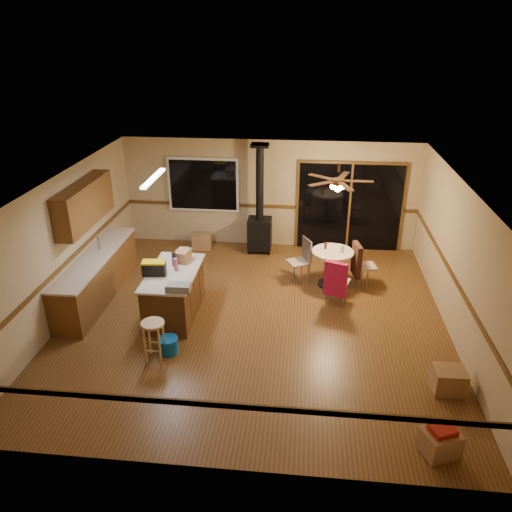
# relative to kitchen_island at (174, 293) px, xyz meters

# --- Properties ---
(floor) EXTENTS (7.00, 7.00, 0.00)m
(floor) POSITION_rel_kitchen_island_xyz_m (1.50, 0.00, -0.45)
(floor) COLOR brown
(floor) RESTS_ON ground
(ceiling) EXTENTS (7.00, 7.00, 0.00)m
(ceiling) POSITION_rel_kitchen_island_xyz_m (1.50, 0.00, 2.15)
(ceiling) COLOR silver
(ceiling) RESTS_ON ground
(wall_back) EXTENTS (7.00, 0.00, 7.00)m
(wall_back) POSITION_rel_kitchen_island_xyz_m (1.50, 3.50, 0.85)
(wall_back) COLOR tan
(wall_back) RESTS_ON ground
(wall_front) EXTENTS (7.00, 0.00, 7.00)m
(wall_front) POSITION_rel_kitchen_island_xyz_m (1.50, -3.50, 0.85)
(wall_front) COLOR tan
(wall_front) RESTS_ON ground
(wall_left) EXTENTS (0.00, 7.00, 7.00)m
(wall_left) POSITION_rel_kitchen_island_xyz_m (-2.00, 0.00, 0.85)
(wall_left) COLOR tan
(wall_left) RESTS_ON ground
(wall_right) EXTENTS (0.00, 7.00, 7.00)m
(wall_right) POSITION_rel_kitchen_island_xyz_m (5.00, 0.00, 0.85)
(wall_right) COLOR tan
(wall_right) RESTS_ON ground
(chair_rail) EXTENTS (7.00, 7.00, 0.08)m
(chair_rail) POSITION_rel_kitchen_island_xyz_m (1.50, 0.00, 0.55)
(chair_rail) COLOR #543615
(chair_rail) RESTS_ON ground
(window) EXTENTS (1.72, 0.10, 1.32)m
(window) POSITION_rel_kitchen_island_xyz_m (-0.10, 3.45, 1.05)
(window) COLOR black
(window) RESTS_ON ground
(sliding_door) EXTENTS (2.52, 0.10, 2.10)m
(sliding_door) POSITION_rel_kitchen_island_xyz_m (3.40, 3.45, 0.60)
(sliding_door) COLOR black
(sliding_door) RESTS_ON ground
(lower_cabinets) EXTENTS (0.60, 3.00, 0.86)m
(lower_cabinets) POSITION_rel_kitchen_island_xyz_m (-1.70, 0.50, -0.02)
(lower_cabinets) COLOR brown
(lower_cabinets) RESTS_ON ground
(countertop) EXTENTS (0.64, 3.04, 0.04)m
(countertop) POSITION_rel_kitchen_island_xyz_m (-1.70, 0.50, 0.43)
(countertop) COLOR #BEAA94
(countertop) RESTS_ON lower_cabinets
(upper_cabinets) EXTENTS (0.35, 2.00, 0.80)m
(upper_cabinets) POSITION_rel_kitchen_island_xyz_m (-1.83, 0.70, 1.45)
(upper_cabinets) COLOR brown
(upper_cabinets) RESTS_ON ground
(kitchen_island) EXTENTS (0.88, 1.68, 0.90)m
(kitchen_island) POSITION_rel_kitchen_island_xyz_m (0.00, 0.00, 0.00)
(kitchen_island) COLOR #4A2B12
(kitchen_island) RESTS_ON ground
(wood_stove) EXTENTS (0.55, 0.50, 2.52)m
(wood_stove) POSITION_rel_kitchen_island_xyz_m (1.30, 3.05, 0.28)
(wood_stove) COLOR black
(wood_stove) RESTS_ON ground
(ceiling_fan) EXTENTS (0.24, 0.24, 0.55)m
(ceiling_fan) POSITION_rel_kitchen_island_xyz_m (2.96, 1.49, 1.76)
(ceiling_fan) COLOR brown
(ceiling_fan) RESTS_ON ceiling
(fluorescent_strip) EXTENTS (0.10, 1.20, 0.04)m
(fluorescent_strip) POSITION_rel_kitchen_island_xyz_m (-0.30, 0.30, 2.11)
(fluorescent_strip) COLOR white
(fluorescent_strip) RESTS_ON ceiling
(toolbox_grey) EXTENTS (0.42, 0.24, 0.13)m
(toolbox_grey) POSITION_rel_kitchen_island_xyz_m (0.29, -0.69, 0.51)
(toolbox_grey) COLOR slate
(toolbox_grey) RESTS_ON kitchen_island
(toolbox_black) EXTENTS (0.43, 0.26, 0.23)m
(toolbox_black) POSITION_rel_kitchen_island_xyz_m (-0.29, -0.13, 0.56)
(toolbox_black) COLOR black
(toolbox_black) RESTS_ON kitchen_island
(toolbox_yellow_lid) EXTENTS (0.44, 0.27, 0.03)m
(toolbox_yellow_lid) POSITION_rel_kitchen_island_xyz_m (-0.29, -0.13, 0.69)
(toolbox_yellow_lid) COLOR gold
(toolbox_yellow_lid) RESTS_ON toolbox_black
(box_on_island) EXTENTS (0.30, 0.37, 0.22)m
(box_on_island) POSITION_rel_kitchen_island_xyz_m (0.08, 0.47, 0.56)
(box_on_island) COLOR olive
(box_on_island) RESTS_ON kitchen_island
(bottle_dark) EXTENTS (0.09, 0.09, 0.28)m
(bottle_dark) POSITION_rel_kitchen_island_xyz_m (-0.02, 0.24, 0.58)
(bottle_dark) COLOR black
(bottle_dark) RESTS_ON kitchen_island
(bottle_pink) EXTENTS (0.08, 0.08, 0.23)m
(bottle_pink) POSITION_rel_kitchen_island_xyz_m (0.05, 0.08, 0.56)
(bottle_pink) COLOR #D84C8C
(bottle_pink) RESTS_ON kitchen_island
(bottle_white) EXTENTS (0.07, 0.07, 0.18)m
(bottle_white) POSITION_rel_kitchen_island_xyz_m (0.10, 0.72, 0.54)
(bottle_white) COLOR white
(bottle_white) RESTS_ON kitchen_island
(bar_stool) EXTENTS (0.44, 0.44, 0.69)m
(bar_stool) POSITION_rel_kitchen_island_xyz_m (0.02, -1.38, -0.11)
(bar_stool) COLOR tan
(bar_stool) RESTS_ON floor
(blue_bucket) EXTENTS (0.38, 0.38, 0.28)m
(blue_bucket) POSITION_rel_kitchen_island_xyz_m (0.19, -1.20, -0.31)
(blue_bucket) COLOR #0B52A6
(blue_bucket) RESTS_ON floor
(dining_table) EXTENTS (0.86, 0.86, 0.78)m
(dining_table) POSITION_rel_kitchen_island_xyz_m (2.96, 1.49, 0.08)
(dining_table) COLOR black
(dining_table) RESTS_ON ground
(glass_red) EXTENTS (0.07, 0.07, 0.15)m
(glass_red) POSITION_rel_kitchen_island_xyz_m (2.81, 1.59, 0.40)
(glass_red) COLOR #590C14
(glass_red) RESTS_ON dining_table
(glass_cream) EXTENTS (0.08, 0.08, 0.16)m
(glass_cream) POSITION_rel_kitchen_island_xyz_m (3.14, 1.44, 0.41)
(glass_cream) COLOR beige
(glass_cream) RESTS_ON dining_table
(chair_left) EXTENTS (0.54, 0.54, 0.51)m
(chair_left) POSITION_rel_kitchen_island_xyz_m (2.35, 1.64, 0.14)
(chair_left) COLOR tan
(chair_left) RESTS_ON ground
(chair_near) EXTENTS (0.55, 0.58, 0.70)m
(chair_near) POSITION_rel_kitchen_island_xyz_m (3.00, 0.62, 0.14)
(chair_near) COLOR tan
(chair_near) RESTS_ON ground
(chair_right) EXTENTS (0.53, 0.50, 0.70)m
(chair_right) POSITION_rel_kitchen_island_xyz_m (3.48, 1.50, 0.14)
(chair_right) COLOR tan
(chair_right) RESTS_ON ground
(box_under_window) EXTENTS (0.48, 0.40, 0.36)m
(box_under_window) POSITION_rel_kitchen_island_xyz_m (-0.13, 3.10, -0.27)
(box_under_window) COLOR olive
(box_under_window) RESTS_ON floor
(box_corner_a) EXTENTS (0.55, 0.52, 0.34)m
(box_corner_a) POSITION_rel_kitchen_island_xyz_m (4.20, -2.95, -0.28)
(box_corner_a) COLOR olive
(box_corner_a) RESTS_ON floor
(box_corner_b) EXTENTS (0.47, 0.41, 0.37)m
(box_corner_b) POSITION_rel_kitchen_island_xyz_m (4.60, -1.70, -0.27)
(box_corner_b) COLOR olive
(box_corner_b) RESTS_ON floor
(box_small_red) EXTENTS (0.37, 0.35, 0.08)m
(box_small_red) POSITION_rel_kitchen_island_xyz_m (4.20, -2.95, -0.08)
(box_small_red) COLOR maroon
(box_small_red) RESTS_ON box_corner_a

